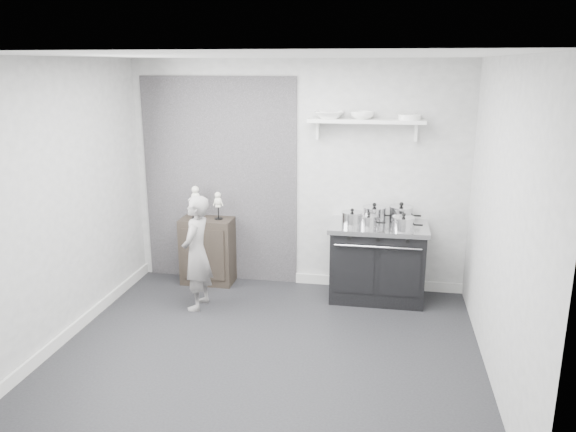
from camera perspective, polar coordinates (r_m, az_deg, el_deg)
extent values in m
plane|color=black|center=(5.46, -2.23, -13.61)|extent=(4.00, 4.00, 0.00)
cube|color=#A1A19F|center=(6.68, 0.90, 4.12)|extent=(4.00, 0.02, 2.70)
cube|color=#A1A19F|center=(3.31, -9.09, -7.71)|extent=(4.00, 0.02, 2.70)
cube|color=#A1A19F|center=(5.72, -22.38, 1.09)|extent=(0.02, 3.60, 2.70)
cube|color=#A1A19F|center=(4.94, 20.89, -0.84)|extent=(0.02, 3.60, 2.70)
cube|color=silver|center=(4.79, -2.58, 16.01)|extent=(4.00, 3.60, 0.02)
cube|color=black|center=(6.90, -6.95, 3.52)|extent=(1.90, 0.02, 2.50)
cube|color=silver|center=(6.95, 9.06, -6.74)|extent=(2.00, 0.03, 0.12)
cube|color=silver|center=(6.13, -21.00, -10.70)|extent=(0.03, 3.60, 0.12)
cube|color=white|center=(6.38, 7.95, 9.54)|extent=(1.30, 0.26, 0.04)
cube|color=white|center=(6.51, 3.04, 8.70)|extent=(0.03, 0.12, 0.20)
cube|color=white|center=(6.47, 12.86, 8.31)|extent=(0.03, 0.12, 0.20)
cube|color=black|center=(6.54, 9.05, -4.81)|extent=(1.04, 0.62, 0.83)
cube|color=silver|center=(6.41, 9.21, -1.09)|extent=(1.10, 0.67, 0.05)
cube|color=black|center=(6.25, 6.70, -5.48)|extent=(0.44, 0.02, 0.54)
cube|color=black|center=(6.25, 11.29, -5.69)|extent=(0.44, 0.02, 0.54)
cylinder|color=silver|center=(6.12, 9.10, -3.14)|extent=(0.94, 0.02, 0.02)
cylinder|color=black|center=(6.12, 6.21, -2.22)|extent=(0.04, 0.03, 0.04)
cylinder|color=black|center=(6.11, 9.13, -2.35)|extent=(0.04, 0.03, 0.04)
cylinder|color=black|center=(6.11, 12.06, -2.48)|extent=(0.04, 0.03, 0.04)
cube|color=black|center=(6.99, -8.13, -3.50)|extent=(0.63, 0.37, 0.82)
imported|color=gray|center=(6.21, -9.26, -3.72)|extent=(0.33, 0.48, 1.28)
cylinder|color=#BEBEC0|center=(6.29, 6.51, -0.36)|extent=(0.23, 0.23, 0.15)
cylinder|color=#BEBEC0|center=(6.26, 6.54, 0.35)|extent=(0.24, 0.24, 0.02)
sphere|color=black|center=(6.26, 6.54, 0.60)|extent=(0.04, 0.04, 0.04)
cylinder|color=black|center=(6.28, 7.92, -0.43)|extent=(0.10, 0.02, 0.02)
cylinder|color=#BEBEC0|center=(6.48, 8.74, 0.11)|extent=(0.26, 0.26, 0.16)
cylinder|color=#BEBEC0|center=(6.46, 8.77, 0.87)|extent=(0.27, 0.27, 0.02)
sphere|color=black|center=(6.45, 8.78, 1.14)|extent=(0.05, 0.05, 0.05)
cylinder|color=black|center=(6.48, 10.24, 0.05)|extent=(0.10, 0.02, 0.02)
cylinder|color=#BEBEC0|center=(6.50, 11.40, 0.10)|extent=(0.27, 0.27, 0.18)
cylinder|color=#BEBEC0|center=(6.48, 11.44, 0.92)|extent=(0.28, 0.28, 0.02)
sphere|color=black|center=(6.47, 11.46, 1.19)|extent=(0.05, 0.05, 0.05)
cylinder|color=black|center=(6.51, 12.93, 0.03)|extent=(0.10, 0.02, 0.02)
cylinder|color=#BEBEC0|center=(6.20, 11.63, -0.84)|extent=(0.24, 0.24, 0.14)
cylinder|color=#BEBEC0|center=(6.18, 11.67, -0.16)|extent=(0.24, 0.24, 0.02)
sphere|color=black|center=(6.18, 11.68, 0.10)|extent=(0.04, 0.04, 0.04)
cylinder|color=black|center=(6.21, 13.09, -0.90)|extent=(0.10, 0.02, 0.02)
cylinder|color=#BEBEC0|center=(6.26, 8.16, -0.61)|extent=(0.20, 0.20, 0.12)
cylinder|color=#BEBEC0|center=(6.24, 8.18, -0.02)|extent=(0.20, 0.20, 0.02)
sphere|color=black|center=(6.23, 8.19, 0.21)|extent=(0.04, 0.04, 0.04)
cylinder|color=black|center=(6.26, 9.43, -0.67)|extent=(0.10, 0.02, 0.02)
imported|color=white|center=(6.40, 4.20, 10.20)|extent=(0.33, 0.33, 0.08)
imported|color=white|center=(6.38, 7.55, 10.11)|extent=(0.27, 0.27, 0.08)
cylinder|color=white|center=(6.38, 12.24, 9.79)|extent=(0.24, 0.24, 0.06)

